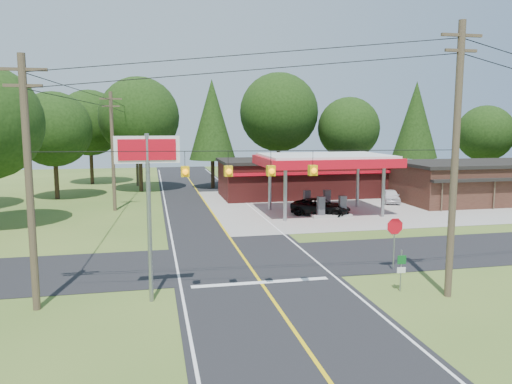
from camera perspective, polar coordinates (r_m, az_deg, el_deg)
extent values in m
plane|color=#3D5D21|center=(27.02, -1.10, -8.02)|extent=(120.00, 120.00, 0.00)
cube|color=black|center=(27.01, -1.10, -8.00)|extent=(8.00, 120.00, 0.02)
cube|color=black|center=(27.01, -1.10, -7.99)|extent=(70.00, 7.00, 0.02)
cube|color=yellow|center=(27.01, -1.10, -7.96)|extent=(0.15, 110.00, 0.00)
cylinder|color=gray|center=(37.72, 3.37, -0.21)|extent=(0.28, 0.28, 4.20)
cylinder|color=gray|center=(42.52, 1.60, 0.71)|extent=(0.28, 0.28, 4.20)
cylinder|color=gray|center=(40.55, 14.34, 0.12)|extent=(0.28, 0.28, 4.20)
cylinder|color=gray|center=(45.06, 11.54, 0.96)|extent=(0.28, 0.28, 4.20)
cube|color=red|center=(41.05, 7.87, 3.54)|extent=(10.60, 7.40, 0.70)
cube|color=white|center=(41.03, 7.88, 4.10)|extent=(10.00, 7.00, 0.25)
cube|color=#9E9B93|center=(39.92, 8.63, -2.71)|extent=(3.20, 0.90, 0.22)
cube|color=#3F3F44|center=(39.47, 7.43, -1.59)|extent=(0.55, 0.45, 1.50)
cube|color=#3F3F44|center=(40.10, 9.86, -1.50)|extent=(0.55, 0.45, 1.50)
cube|color=#9E9B93|center=(43.25, 6.96, -1.86)|extent=(3.20, 0.90, 0.22)
cube|color=#3F3F44|center=(42.84, 5.84, -0.82)|extent=(0.55, 0.45, 1.50)
cube|color=#3F3F44|center=(43.42, 8.11, -0.74)|extent=(0.55, 0.45, 1.50)
cube|color=maroon|center=(51.06, 5.09, 1.49)|extent=(16.00, 7.00, 3.50)
cube|color=black|center=(50.89, 5.12, 3.62)|extent=(16.40, 7.40, 0.30)
cube|color=red|center=(47.55, 6.37, 2.16)|extent=(16.00, 0.50, 0.25)
cube|color=#3B2018|center=(53.25, 26.30, 0.97)|extent=(20.00, 8.00, 3.50)
cube|color=black|center=(53.08, 26.42, 3.00)|extent=(20.40, 8.40, 0.30)
cylinder|color=#473828|center=(22.33, 21.76, 3.08)|extent=(0.30, 0.30, 11.50)
cube|color=#473828|center=(22.54, 22.46, 16.24)|extent=(1.80, 0.12, 0.12)
cube|color=#473828|center=(22.46, 22.37, 14.73)|extent=(1.40, 0.12, 0.12)
cylinder|color=#473828|center=(21.18, -24.49, 0.67)|extent=(0.30, 0.30, 10.00)
cube|color=#473828|center=(21.14, -25.18, 12.58)|extent=(1.80, 0.12, 0.12)
cube|color=#473828|center=(21.09, -25.08, 10.96)|extent=(1.40, 0.12, 0.12)
cylinder|color=#473828|center=(43.71, -16.06, 4.42)|extent=(0.30, 0.30, 10.00)
cube|color=#473828|center=(43.69, -16.28, 10.19)|extent=(1.80, 0.12, 0.12)
cube|color=#473828|center=(43.66, -16.25, 9.41)|extent=(1.40, 0.12, 0.12)
cylinder|color=#473828|center=(60.61, -13.50, 5.15)|extent=(0.30, 0.30, 9.50)
cube|color=gold|center=(19.96, -8.11, 2.34)|extent=(0.32, 0.32, 0.42)
cube|color=gold|center=(19.95, -3.19, 2.40)|extent=(0.32, 0.32, 0.42)
cube|color=gold|center=(20.08, 1.70, 2.45)|extent=(0.32, 0.32, 0.42)
cube|color=gold|center=(20.35, 6.50, 2.48)|extent=(0.32, 0.32, 0.42)
cylinder|color=#332316|center=(52.61, -21.85, 1.40)|extent=(0.44, 0.44, 3.96)
sphere|color=black|center=(52.34, -22.12, 6.67)|extent=(7.26, 7.26, 7.26)
cylinder|color=#332316|center=(55.77, -13.04, 2.47)|extent=(0.44, 0.44, 4.68)
sphere|color=black|center=(55.54, -13.22, 8.35)|extent=(8.58, 8.58, 8.58)
cylinder|color=#332316|center=(57.18, -4.97, 2.59)|extent=(0.44, 0.44, 4.32)
cone|color=black|center=(56.94, -5.04, 8.25)|extent=(5.28, 5.28, 9.00)
cylinder|color=#332316|center=(59.61, 2.58, 3.17)|extent=(0.44, 0.44, 5.04)
sphere|color=black|center=(59.43, 2.61, 9.10)|extent=(9.24, 9.24, 9.24)
cylinder|color=#332316|center=(60.29, 10.44, 2.59)|extent=(0.44, 0.44, 3.96)
sphere|color=black|center=(60.05, 10.56, 7.19)|extent=(7.26, 7.26, 7.26)
cylinder|color=#332316|center=(62.87, 17.56, 2.73)|extent=(0.44, 0.44, 4.32)
cone|color=black|center=(62.65, 17.78, 7.87)|extent=(5.28, 5.28, 9.00)
cylinder|color=#332316|center=(65.57, 24.52, 2.27)|extent=(0.44, 0.44, 3.60)
sphere|color=black|center=(65.34, 24.74, 6.11)|extent=(6.60, 6.60, 6.60)
cylinder|color=#332316|center=(64.14, -18.27, 2.79)|extent=(0.44, 0.44, 4.32)
sphere|color=black|center=(63.93, -18.48, 7.51)|extent=(7.92, 7.92, 7.92)
imported|color=black|center=(40.74, 7.38, -1.70)|extent=(6.41, 6.41, 1.33)
imported|color=white|center=(48.29, 15.15, -0.48)|extent=(4.59, 4.59, 1.23)
cylinder|color=gray|center=(20.90, -12.11, -3.06)|extent=(0.18, 0.18, 6.99)
cube|color=white|center=(20.56, -12.34, 4.75)|extent=(2.60, 0.12, 1.10)
cube|color=red|center=(20.51, -12.34, 4.75)|extent=(2.29, 0.10, 0.85)
cylinder|color=gray|center=(26.18, 15.49, -5.91)|extent=(0.07, 0.07, 2.58)
cylinder|color=gray|center=(23.16, 16.22, -8.63)|extent=(0.06, 0.06, 1.88)
cube|color=#0C591E|center=(22.99, 16.32, -7.44)|extent=(0.39, 0.06, 0.39)
cube|color=white|center=(23.12, 16.27, -8.57)|extent=(0.39, 0.06, 0.26)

